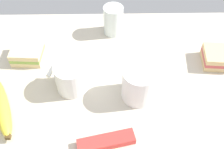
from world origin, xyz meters
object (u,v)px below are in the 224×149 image
at_px(coffee_mug_black, 139,84).
at_px(coffee_mug_milky, 71,77).
at_px(sandwich_main, 28,53).
at_px(glass_of_milk, 113,21).
at_px(sandwich_side, 219,57).
at_px(banana, 1,106).
at_px(snack_bar, 106,142).

distance_m(coffee_mug_black, coffee_mug_milky, 0.19).
height_order(sandwich_main, glass_of_milk, glass_of_milk).
bearing_deg(sandwich_side, sandwich_main, 177.34).
bearing_deg(coffee_mug_black, sandwich_side, 25.42).
bearing_deg(banana, snack_bar, -20.20).
xyz_separation_m(coffee_mug_black, sandwich_main, (-0.33, 0.15, -0.03)).
relative_size(coffee_mug_milky, snack_bar, 0.80).
bearing_deg(snack_bar, sandwich_main, 117.30).
bearing_deg(sandwich_side, banana, -165.04).
relative_size(coffee_mug_black, sandwich_side, 1.11).
bearing_deg(banana, coffee_mug_black, 6.95).
relative_size(coffee_mug_black, banana, 0.54).
distance_m(sandwich_main, sandwich_side, 0.58).
height_order(coffee_mug_black, coffee_mug_milky, coffee_mug_black).
distance_m(sandwich_main, banana, 0.19).
bearing_deg(coffee_mug_milky, banana, -157.11).
relative_size(coffee_mug_black, coffee_mug_milky, 0.98).
bearing_deg(snack_bar, banana, 147.63).
relative_size(coffee_mug_black, glass_of_milk, 1.12).
bearing_deg(sandwich_side, coffee_mug_black, -154.58).
bearing_deg(sandwich_main, coffee_mug_black, -24.09).
xyz_separation_m(coffee_mug_milky, sandwich_main, (-0.15, 0.12, -0.02)).
bearing_deg(coffee_mug_milky, coffee_mug_black, -9.60).
distance_m(sandwich_side, banana, 0.64).
distance_m(coffee_mug_milky, glass_of_milk, 0.27).
relative_size(sandwich_main, snack_bar, 0.68).
height_order(sandwich_side, banana, sandwich_side).
distance_m(coffee_mug_milky, banana, 0.20).
bearing_deg(snack_bar, sandwich_side, 25.65).
relative_size(coffee_mug_milky, glass_of_milk, 1.14).
relative_size(sandwich_side, banana, 0.49).
distance_m(glass_of_milk, banana, 0.44).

